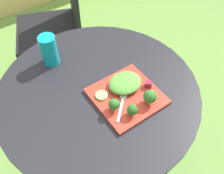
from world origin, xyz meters
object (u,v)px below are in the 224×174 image
patio_chair (60,18)px  fork (122,102)px  salad_plate (127,96)px  drinking_glass (49,51)px

patio_chair → fork: (-0.19, -0.95, 0.25)m
salad_plate → drinking_glass: 0.39m
salad_plate → patio_chair: bearing=80.8°
patio_chair → drinking_glass: patio_chair is taller
patio_chair → drinking_glass: bearing=-117.5°
salad_plate → drinking_glass: size_ratio=1.80×
fork → patio_chair: bearing=79.0°
drinking_glass → fork: bearing=-72.5°
patio_chair → drinking_glass: 0.72m
drinking_glass → salad_plate: bearing=-66.6°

